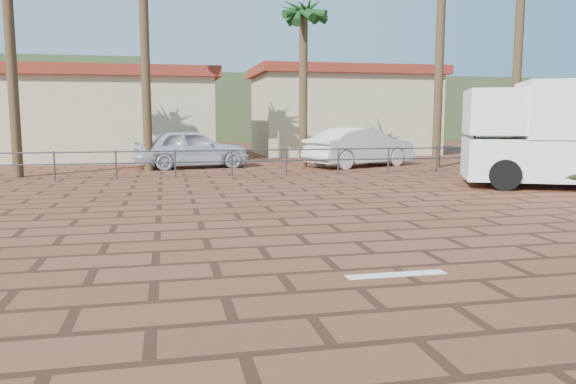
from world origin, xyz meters
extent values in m
plane|color=brown|center=(0.00, 0.00, 0.00)|extent=(120.00, 120.00, 0.00)
cube|color=white|center=(0.70, -1.20, 0.00)|extent=(1.40, 0.22, 0.01)
cylinder|color=#47494F|center=(-6.00, 12.00, 0.50)|extent=(0.06, 0.06, 1.00)
cylinder|color=#47494F|center=(-4.00, 12.00, 0.50)|extent=(0.06, 0.06, 1.00)
cylinder|color=#47494F|center=(-2.00, 12.00, 0.50)|extent=(0.06, 0.06, 1.00)
cylinder|color=#47494F|center=(0.00, 12.00, 0.50)|extent=(0.06, 0.06, 1.00)
cylinder|color=#47494F|center=(2.00, 12.00, 0.50)|extent=(0.06, 0.06, 1.00)
cylinder|color=#47494F|center=(4.00, 12.00, 0.50)|extent=(0.06, 0.06, 1.00)
cylinder|color=#47494F|center=(6.00, 12.00, 0.50)|extent=(0.06, 0.06, 1.00)
cylinder|color=#47494F|center=(8.00, 12.00, 0.50)|extent=(0.06, 0.06, 1.00)
cylinder|color=#47494F|center=(10.00, 12.00, 0.50)|extent=(0.06, 0.06, 1.00)
cylinder|color=#47494F|center=(12.00, 12.00, 0.50)|extent=(0.06, 0.06, 1.00)
cylinder|color=#47494F|center=(0.00, 12.00, 0.95)|extent=(24.00, 0.05, 0.05)
cylinder|color=#47494F|center=(0.00, 12.00, 0.55)|extent=(24.00, 0.05, 0.05)
cylinder|color=brown|center=(-7.50, 13.50, 3.50)|extent=(0.36, 0.36, 7.00)
cylinder|color=brown|center=(-3.00, 15.00, 4.10)|extent=(0.36, 0.36, 8.20)
cylinder|color=brown|center=(3.50, 15.50, 3.25)|extent=(0.36, 0.36, 6.50)
sphere|color=#16441A|center=(3.50, 15.50, 6.55)|extent=(2.40, 2.40, 2.40)
cylinder|color=brown|center=(9.00, 14.00, 3.90)|extent=(0.36, 0.36, 7.80)
cylinder|color=brown|center=(12.00, 13.00, 4.40)|extent=(0.36, 0.36, 8.80)
cube|color=beige|center=(-6.00, 22.00, 2.00)|extent=(12.00, 7.00, 4.00)
cube|color=maroon|center=(-6.00, 22.00, 4.25)|extent=(12.60, 7.60, 0.50)
cube|color=beige|center=(8.00, 24.00, 2.25)|extent=(10.00, 6.00, 4.50)
cube|color=maroon|center=(8.00, 24.00, 4.75)|extent=(10.60, 6.60, 0.50)
cube|color=#384C28|center=(0.00, 50.00, 3.00)|extent=(70.00, 18.00, 6.00)
cube|color=white|center=(9.70, 6.69, 0.86)|extent=(6.65, 4.82, 1.26)
cube|color=white|center=(7.72, 7.58, 2.28)|extent=(2.70, 3.04, 1.37)
cube|color=black|center=(7.04, 7.89, 1.77)|extent=(0.86, 1.80, 0.74)
cylinder|color=black|center=(7.33, 6.44, 0.46)|extent=(0.96, 0.67, 0.91)
cylinder|color=black|center=(8.31, 8.63, 0.46)|extent=(0.96, 0.67, 0.91)
imported|color=silver|center=(-1.24, 16.00, 0.82)|extent=(5.06, 2.69, 1.64)
imported|color=silver|center=(5.95, 15.10, 0.84)|extent=(5.39, 3.70, 1.68)
cylinder|color=gray|center=(11.47, 12.00, 1.08)|extent=(0.06, 0.06, 2.16)
cube|color=#193FB2|center=(11.47, 12.00, 1.96)|extent=(0.44, 0.04, 0.44)
camera|label=1|loc=(-2.30, -8.10, 2.11)|focal=35.00mm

